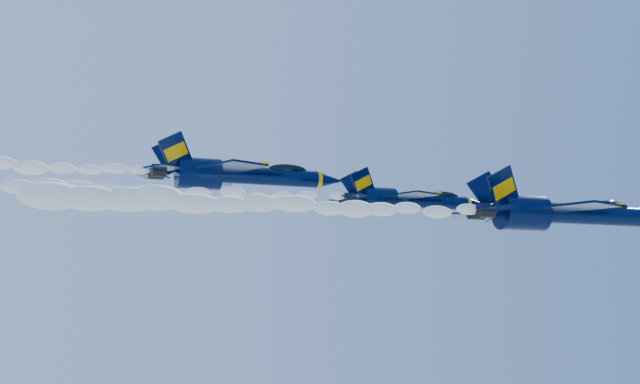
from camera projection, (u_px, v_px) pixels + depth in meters
name	position (u px, v px, depth m)	size (l,w,h in m)	color
jet_lead	(561.00, 213.00, 78.30)	(20.11, 16.49, 7.47)	black
smoke_trail_jet_lead	(270.00, 204.00, 68.99)	(36.35, 2.08, 1.87)	white
jet_second	(407.00, 200.00, 85.99)	(15.47, 12.69, 5.75)	black
smoke_trail_jet_second	(150.00, 191.00, 77.37)	(36.35, 1.60, 1.44)	white
jet_third	(238.00, 174.00, 87.44)	(19.82, 16.26, 7.37)	black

